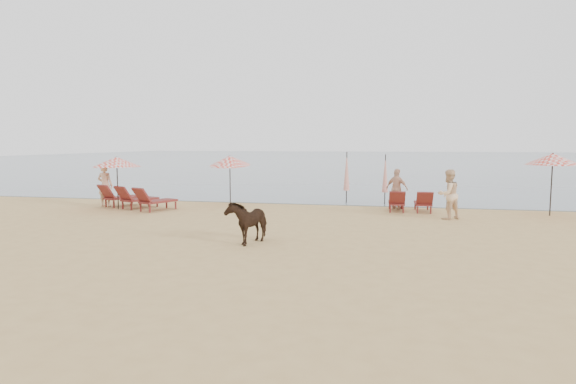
# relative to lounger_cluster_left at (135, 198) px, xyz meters

# --- Properties ---
(ground) EXTENTS (120.00, 120.00, 0.00)m
(ground) POSITION_rel_lounger_cluster_left_xyz_m (7.31, -7.07, -0.49)
(ground) COLOR tan
(ground) RESTS_ON ground
(sea) EXTENTS (160.00, 140.00, 0.06)m
(sea) POSITION_rel_lounger_cluster_left_xyz_m (7.31, 72.93, -0.49)
(sea) COLOR #51606B
(sea) RESTS_ON ground
(lounger_cluster_left) EXTENTS (3.68, 3.00, 0.70)m
(lounger_cluster_left) POSITION_rel_lounger_cluster_left_xyz_m (0.00, 0.00, 0.00)
(lounger_cluster_left) COLOR maroon
(lounger_cluster_left) RESTS_ON ground
(lounger_cluster_right) EXTENTS (1.78, 1.71, 0.62)m
(lounger_cluster_right) POSITION_rel_lounger_cluster_left_xyz_m (11.78, 1.46, -0.06)
(lounger_cluster_right) COLOR maroon
(lounger_cluster_right) RESTS_ON ground
(umbrella_open_left_a) EXTENTS (2.02, 2.02, 2.30)m
(umbrella_open_left_a) POSITION_rel_lounger_cluster_left_xyz_m (-0.68, -0.25, 1.58)
(umbrella_open_left_a) COLOR black
(umbrella_open_left_a) RESTS_ON ground
(umbrella_open_left_b) EXTENTS (1.88, 1.91, 2.39)m
(umbrella_open_left_b) POSITION_rel_lounger_cluster_left_xyz_m (3.68, 2.07, 1.58)
(umbrella_open_left_b) COLOR black
(umbrella_open_left_b) RESTS_ON ground
(umbrella_open_right) EXTENTS (2.05, 2.05, 2.50)m
(umbrella_open_right) POSITION_rel_lounger_cluster_left_xyz_m (17.19, 1.54, 1.76)
(umbrella_open_right) COLOR black
(umbrella_open_right) RESTS_ON ground
(umbrella_closed_left) EXTENTS (0.30, 0.30, 2.47)m
(umbrella_closed_left) POSITION_rel_lounger_cluster_left_xyz_m (8.90, 4.00, 1.03)
(umbrella_closed_left) COLOR black
(umbrella_closed_left) RESTS_ON ground
(umbrella_closed_right) EXTENTS (0.29, 0.29, 2.36)m
(umbrella_closed_right) POSITION_rel_lounger_cluster_left_xyz_m (10.72, 3.79, 0.96)
(umbrella_closed_right) COLOR black
(umbrella_closed_right) RESTS_ON ground
(cow) EXTENTS (1.06, 1.62, 1.26)m
(cow) POSITION_rel_lounger_cluster_left_xyz_m (6.95, -5.93, 0.14)
(cow) COLOR black
(cow) RESTS_ON ground
(beachgoer_left) EXTENTS (0.72, 0.48, 1.93)m
(beachgoer_left) POSITION_rel_lounger_cluster_left_xyz_m (-1.68, 0.36, 0.48)
(beachgoer_left) COLOR tan
(beachgoer_left) RESTS_ON ground
(beachgoer_right_a) EXTENTS (1.16, 1.11, 1.89)m
(beachgoer_right_a) POSITION_rel_lounger_cluster_left_xyz_m (13.11, -0.19, 0.46)
(beachgoer_right_a) COLOR #E4BA8E
(beachgoer_right_a) RESTS_ON ground
(beachgoer_right_b) EXTENTS (1.11, 0.88, 1.77)m
(beachgoer_right_b) POSITION_rel_lounger_cluster_left_xyz_m (11.25, 2.35, 0.40)
(beachgoer_right_b) COLOR #D7A486
(beachgoer_right_b) RESTS_ON ground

